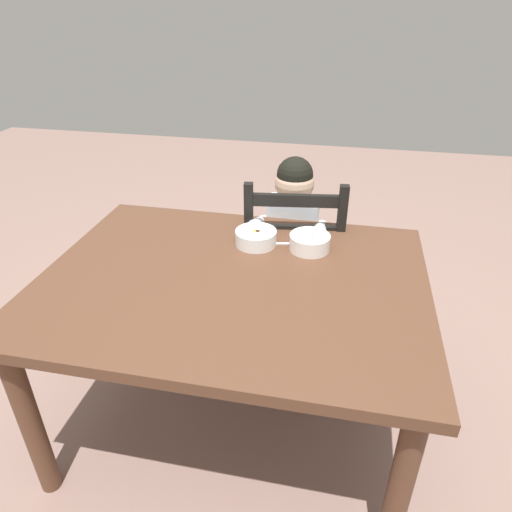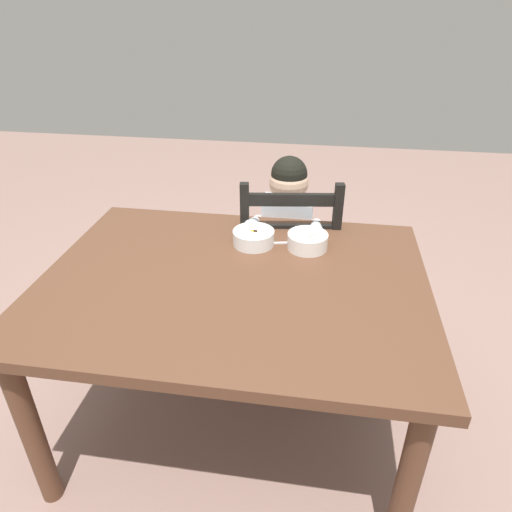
{
  "view_description": "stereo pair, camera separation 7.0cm",
  "coord_description": "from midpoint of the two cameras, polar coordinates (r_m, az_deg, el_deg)",
  "views": [
    {
      "loc": [
        0.35,
        -1.29,
        1.56
      ],
      "look_at": [
        0.07,
        0.08,
        0.75
      ],
      "focal_mm": 32.38,
      "sensor_mm": 36.0,
      "label": 1
    },
    {
      "loc": [
        0.28,
        -1.31,
        1.56
      ],
      "look_at": [
        0.07,
        0.08,
        0.75
      ],
      "focal_mm": 32.38,
      "sensor_mm": 36.0,
      "label": 2
    }
  ],
  "objects": [
    {
      "name": "bowl_of_carrots",
      "position": [
        1.78,
        1.12,
        2.35
      ],
      "size": [
        0.16,
        0.16,
        0.06
      ],
      "color": "white",
      "rests_on": "dining_table"
    },
    {
      "name": "dining_chair",
      "position": [
        2.17,
        5.39,
        -1.1
      ],
      "size": [
        0.47,
        0.47,
        0.9
      ],
      "color": "black",
      "rests_on": "ground"
    },
    {
      "name": "spoon",
      "position": [
        1.8,
        3.43,
        1.57
      ],
      "size": [
        0.14,
        0.05,
        0.01
      ],
      "color": "silver",
      "rests_on": "dining_table"
    },
    {
      "name": "dining_table",
      "position": [
        1.64,
        -1.62,
        -5.28
      ],
      "size": [
        1.33,
        1.0,
        0.7
      ],
      "color": "brown",
      "rests_on": "ground"
    },
    {
      "name": "child_figure",
      "position": [
        2.07,
        5.42,
        3.25
      ],
      "size": [
        0.32,
        0.31,
        0.96
      ],
      "color": "silver",
      "rests_on": "ground"
    },
    {
      "name": "ground_plane",
      "position": [
        2.06,
        -1.36,
        -19.37
      ],
      "size": [
        8.0,
        8.0,
        0.0
      ],
      "primitive_type": "plane",
      "color": "gray"
    },
    {
      "name": "bowl_of_peas",
      "position": [
        1.76,
        7.79,
        1.74
      ],
      "size": [
        0.15,
        0.15,
        0.06
      ],
      "color": "white",
      "rests_on": "dining_table"
    }
  ]
}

